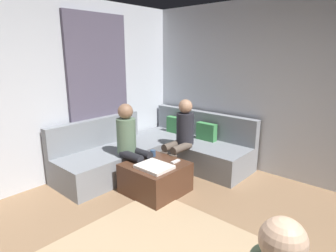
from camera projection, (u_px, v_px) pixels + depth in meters
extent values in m
cube|color=silver|center=(317.00, 93.00, 3.91)|extent=(6.00, 0.12, 2.70)
cube|color=silver|center=(11.00, 96.00, 3.68)|extent=(0.12, 6.00, 2.70)
cube|color=#595166|center=(99.00, 94.00, 4.58)|extent=(0.06, 1.10, 2.50)
cube|color=gray|center=(191.00, 151.00, 4.96)|extent=(2.10, 0.85, 0.42)
cube|color=gray|center=(203.00, 124.00, 5.11)|extent=(2.10, 0.14, 0.45)
cube|color=gray|center=(111.00, 163.00, 4.44)|extent=(0.85, 1.70, 0.42)
cube|color=gray|center=(96.00, 132.00, 4.56)|extent=(0.14, 1.70, 0.45)
cube|color=#3F8C4C|center=(176.00, 127.00, 5.32)|extent=(0.36, 0.12, 0.36)
cube|color=#3F8C4C|center=(206.00, 133.00, 4.87)|extent=(0.36, 0.12, 0.36)
cube|color=#4C2D1E|center=(155.00, 178.00, 3.91)|extent=(0.76, 0.76, 0.42)
cube|color=white|center=(154.00, 167.00, 3.70)|extent=(0.44, 0.36, 0.04)
cylinder|color=#334C72|center=(153.00, 153.00, 4.12)|extent=(0.08, 0.08, 0.10)
cube|color=white|center=(175.00, 162.00, 3.90)|extent=(0.05, 0.15, 0.02)
cylinder|color=brown|center=(173.00, 168.00, 4.24)|extent=(0.12, 0.12, 0.42)
cylinder|color=brown|center=(164.00, 165.00, 4.36)|extent=(0.12, 0.12, 0.42)
cylinder|color=brown|center=(181.00, 148.00, 4.32)|extent=(0.12, 0.40, 0.12)
cylinder|color=brown|center=(173.00, 145.00, 4.43)|extent=(0.12, 0.40, 0.12)
cylinder|color=#26262D|center=(185.00, 129.00, 4.46)|extent=(0.28, 0.28, 0.50)
sphere|color=tan|center=(185.00, 106.00, 4.36)|extent=(0.22, 0.22, 0.22)
cylinder|color=black|center=(151.00, 174.00, 4.03)|extent=(0.12, 0.12, 0.42)
cylinder|color=black|center=(141.00, 178.00, 3.90)|extent=(0.12, 0.12, 0.42)
cylinder|color=black|center=(141.00, 153.00, 4.09)|extent=(0.40, 0.12, 0.12)
cylinder|color=black|center=(131.00, 156.00, 3.96)|extent=(0.40, 0.12, 0.12)
cylinder|color=#597259|center=(126.00, 135.00, 4.09)|extent=(0.28, 0.28, 0.50)
sphere|color=#8C664C|center=(125.00, 111.00, 4.00)|extent=(0.22, 0.22, 0.22)
sphere|color=#D8AD8C|center=(283.00, 241.00, 1.28)|extent=(0.22, 0.22, 0.22)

